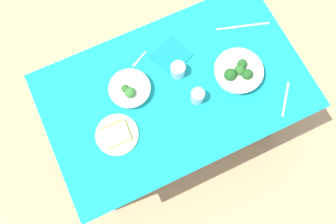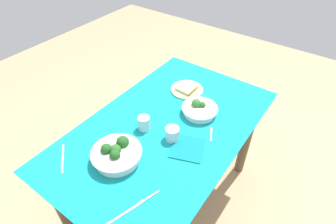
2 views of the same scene
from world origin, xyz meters
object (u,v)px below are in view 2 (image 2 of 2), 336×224
Objects in this scene: bread_side_plate at (187,89)px; fork_by_near_bowl at (211,134)px; broccoli_bowl_far at (117,154)px; fork_by_far_bowl at (148,198)px; table_knife_left at (121,215)px; water_glass_side at (172,134)px; napkin_folded_upper at (187,148)px; table_knife_right at (63,158)px; water_glass_center at (144,123)px; broccoli_bowl_near at (199,109)px.

bread_side_plate is 0.42m from fork_by_near_bowl.
broccoli_bowl_far reaches higher than fork_by_far_bowl.
broccoli_bowl_far is 1.26× the size of table_knife_left.
water_glass_side is 0.11m from napkin_folded_upper.
table_knife_right is (-0.44, 0.37, -0.04)m from water_glass_side.
broccoli_bowl_far is at bearing -115.64° from table_knife_left.
napkin_folded_upper reaches higher than fork_by_far_bowl.
fork_by_far_bowl is at bearing -159.48° from bread_side_plate.
napkin_folded_upper is (0.35, 0.02, 0.00)m from fork_by_far_bowl.
water_glass_center reaches higher than fork_by_near_bowl.
bread_side_plate reaches higher than fork_by_far_bowl.
fork_by_far_bowl is 0.13m from table_knife_left.
table_knife_left is (-0.76, -0.07, -0.03)m from broccoli_bowl_near.
water_glass_side is (-0.42, -0.17, 0.03)m from bread_side_plate.
fork_by_far_bowl and table_knife_right have the same top height.
fork_by_far_bowl and table_knife_left have the same top height.
broccoli_bowl_near is 2.80× the size of water_glass_side.
napkin_folded_upper is at bearing 135.75° from fork_by_near_bowl.
fork_by_near_bowl is 0.18m from napkin_folded_upper.
table_knife_right is at bearing -63.43° from fork_by_far_bowl.
water_glass_side is at bearing 89.75° from table_knife_right.
table_knife_right is (-0.41, 0.20, -0.04)m from water_glass_center.
broccoli_bowl_near is 1.00× the size of bread_side_plate.
broccoli_bowl_far is 0.28m from fork_by_far_bowl.
napkin_folded_upper reaches higher than fork_by_near_bowl.
broccoli_bowl_near is 0.19m from fork_by_near_bowl.
napkin_folded_upper is at bearing -159.43° from fork_by_far_bowl.
fork_by_near_bowl is 0.65m from table_knife_left.
table_knife_left is (-0.49, -0.08, -0.04)m from water_glass_side.
water_glass_side is 0.39m from fork_by_far_bowl.
napkin_folded_upper is (-0.28, -0.09, -0.03)m from broccoli_bowl_near.
bread_side_plate is at bearing -0.22° from water_glass_center.
broccoli_bowl_near is 1.98× the size of fork_by_far_bowl.
broccoli_bowl_near is 0.35m from water_glass_center.
water_glass_center is at bearing -120.92° from fork_by_far_bowl.
table_knife_left and table_knife_right have the same top height.
water_glass_center is 1.07× the size of water_glass_side.
fork_by_far_bowl is (-0.34, -0.30, -0.04)m from water_glass_center.
table_knife_left is at bearing 146.38° from fork_by_near_bowl.
broccoli_bowl_far reaches higher than broccoli_bowl_near.
fork_by_far_bowl is 1.08× the size of fork_by_near_bowl.
broccoli_bowl_far is 2.53× the size of fork_by_near_bowl.
broccoli_bowl_near is at bearing -15.86° from broccoli_bowl_far.
broccoli_bowl_far is 0.25m from water_glass_center.
fork_by_near_bowl is (-0.27, -0.33, -0.01)m from bread_side_plate.
broccoli_bowl_near is 2.14× the size of fork_by_near_bowl.
broccoli_bowl_far reaches higher than bread_side_plate.
fork_by_far_bowl and fork_by_near_bowl have the same top height.
broccoli_bowl_near is at bearing 24.88° from fork_by_near_bowl.
fork_by_near_bowl is (-0.11, -0.15, -0.03)m from broccoli_bowl_near.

